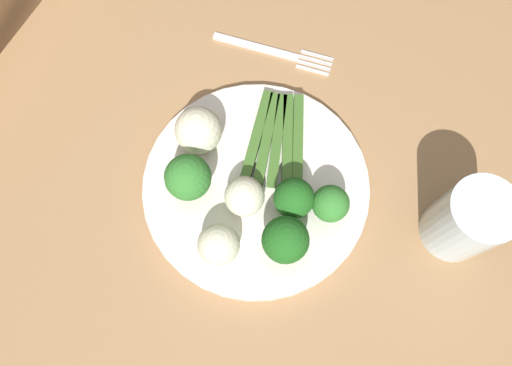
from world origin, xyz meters
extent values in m
cube|color=#B7A88E|center=(0.00, 0.00, -0.01)|extent=(6.00, 6.00, 0.02)
cube|color=#9E754C|center=(0.00, 0.00, 0.72)|extent=(1.10, 0.85, 0.04)
cylinder|color=#9E754C|center=(-0.49, -0.37, 0.35)|extent=(0.07, 0.07, 0.70)
cube|color=#9E754C|center=(-0.08, -0.46, 0.67)|extent=(0.38, 0.08, 0.40)
cylinder|color=#9E754C|center=(-0.21, -0.84, 0.23)|extent=(0.04, 0.04, 0.45)
cylinder|color=#9E754C|center=(-0.25, -0.50, 0.23)|extent=(0.04, 0.04, 0.45)
cylinder|color=#9E754C|center=(0.09, -0.46, 0.23)|extent=(0.04, 0.04, 0.45)
cylinder|color=silver|center=(-0.04, -0.03, 0.75)|extent=(0.27, 0.27, 0.01)
cube|color=#3D6626|center=(-0.09, -0.06, 0.76)|extent=(0.12, 0.04, 0.01)
cube|color=#3D6626|center=(-0.10, -0.05, 0.76)|extent=(0.12, 0.04, 0.01)
cube|color=#3D6626|center=(-0.10, -0.03, 0.76)|extent=(0.12, 0.05, 0.01)
cube|color=#3D6626|center=(-0.10, -0.02, 0.76)|extent=(0.11, 0.06, 0.01)
cube|color=#3D6626|center=(-0.11, -0.01, 0.76)|extent=(0.11, 0.06, 0.01)
cylinder|color=#609E3D|center=(0.00, -0.10, 0.77)|extent=(0.02, 0.02, 0.02)
sphere|color=#337A2D|center=(0.00, -0.10, 0.80)|extent=(0.05, 0.05, 0.05)
cylinder|color=#4C7F2B|center=(0.01, 0.03, 0.77)|extent=(0.02, 0.02, 0.02)
sphere|color=#1E5B1C|center=(0.01, 0.03, 0.79)|extent=(0.05, 0.05, 0.05)
cylinder|color=#4C7F2B|center=(-0.03, 0.02, 0.76)|extent=(0.02, 0.02, 0.02)
sphere|color=#1E5B1C|center=(-0.03, 0.02, 0.79)|extent=(0.05, 0.05, 0.05)
cylinder|color=#609E3D|center=(-0.05, 0.06, 0.76)|extent=(0.01, 0.01, 0.01)
sphere|color=#337A2D|center=(-0.05, 0.06, 0.79)|extent=(0.04, 0.04, 0.04)
sphere|color=beige|center=(-0.01, -0.03, 0.78)|extent=(0.05, 0.05, 0.05)
sphere|color=beige|center=(-0.06, -0.12, 0.78)|extent=(0.06, 0.06, 0.06)
sphere|color=beige|center=(0.05, -0.03, 0.78)|extent=(0.05, 0.05, 0.05)
cube|color=silver|center=(-0.22, -0.12, 0.74)|extent=(0.03, 0.12, 0.00)
cube|color=silver|center=(-0.22, -0.04, 0.74)|extent=(0.01, 0.04, 0.00)
cube|color=silver|center=(-0.23, -0.04, 0.74)|extent=(0.01, 0.04, 0.00)
cube|color=silver|center=(-0.23, -0.04, 0.74)|extent=(0.01, 0.04, 0.00)
cube|color=silver|center=(-0.24, -0.04, 0.74)|extent=(0.01, 0.04, 0.00)
cylinder|color=silver|center=(-0.09, 0.20, 0.79)|extent=(0.07, 0.07, 0.10)
camera|label=1|loc=(0.13, 0.05, 1.31)|focal=34.55mm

